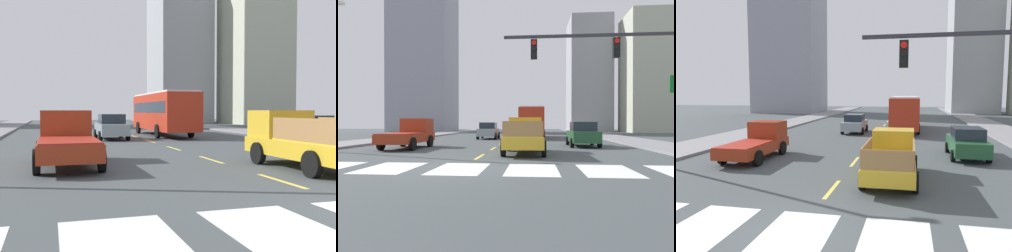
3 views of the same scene
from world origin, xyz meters
The scene contains 24 objects.
ground_plane centered at (0.00, 0.00, 0.00)m, with size 160.00×160.00×0.00m, color #444B4D.
sidewalk_right centered at (11.41, 18.00, 0.07)m, with size 3.91×110.00×0.15m, color gray.
sidewalk_left centered at (-11.41, 18.00, 0.07)m, with size 3.91×110.00×0.15m, color gray.
crosswalk_stripe_2 centered at (-2.56, 0.00, 0.00)m, with size 1.78×2.96×0.01m, color white.
crosswalk_stripe_3 centered at (0.00, 0.00, 0.00)m, with size 1.78×2.96×0.01m, color white.
crosswalk_stripe_4 centered at (2.56, 0.00, 0.00)m, with size 1.78×2.96×0.01m, color white.
crosswalk_stripe_5 centered at (5.11, 0.00, 0.00)m, with size 1.78×2.96×0.01m, color white.
lane_dash_0 centered at (0.00, 4.00, 0.00)m, with size 0.16×2.40×0.01m, color #DDCC54.
lane_dash_1 centered at (0.00, 9.00, 0.00)m, with size 0.16×2.40×0.01m, color #DDCC54.
lane_dash_2 centered at (0.00, 14.00, 0.00)m, with size 0.16×2.40×0.01m, color #DDCC54.
lane_dash_3 centered at (0.00, 19.00, 0.00)m, with size 0.16×2.40×0.01m, color #DDCC54.
lane_dash_4 centered at (0.00, 24.00, 0.00)m, with size 0.16×2.40×0.01m, color #DDCC54.
lane_dash_5 centered at (0.00, 29.00, 0.00)m, with size 0.16×2.40×0.01m, color #DDCC54.
lane_dash_6 centered at (0.00, 34.00, 0.00)m, with size 0.16×2.40×0.01m, color #DDCC54.
lane_dash_7 centered at (0.00, 39.00, 0.00)m, with size 0.16×2.40×0.01m, color #DDCC54.
pickup_stakebed centered at (2.11, 6.18, 0.94)m, with size 2.18×5.20×1.96m.
pickup_dark centered at (-5.54, 9.06, 0.92)m, with size 2.18×5.20×1.96m.
city_bus centered at (2.35, 24.34, 1.95)m, with size 2.72×10.80×3.32m.
sedan_mid centered at (6.03, 11.40, 0.86)m, with size 2.02×4.40×1.72m.
sedan_far centered at (-2.14, 21.40, 0.86)m, with size 2.02×4.40×1.72m.
traffic_signal_gantry centered at (7.23, 2.81, 4.19)m, with size 8.83×0.27×6.00m.
tower_tall_centre centered at (-20.03, 51.64, 23.94)m, with size 11.77×11.00×47.89m, color #8F919C.
block_mid_left centered at (13.99, 56.15, 11.64)m, with size 8.17×10.35×23.28m, color #909497.
block_mid_right centered at (23.39, 48.32, 10.78)m, with size 8.13×9.54×21.56m, color #B2B79F.
Camera 2 is at (2.63, -10.84, 1.61)m, focal length 33.23 mm.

